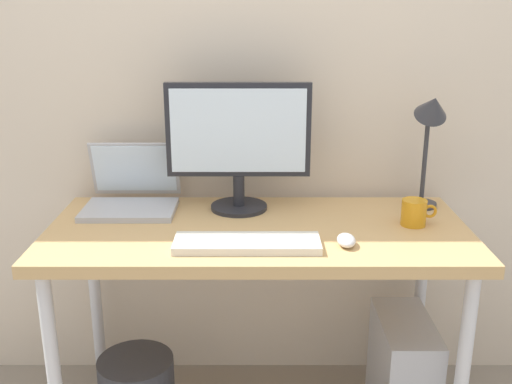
{
  "coord_description": "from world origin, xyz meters",
  "views": [
    {
      "loc": [
        -0.01,
        -1.83,
        1.46
      ],
      "look_at": [
        0.0,
        0.0,
        0.88
      ],
      "focal_mm": 41.98,
      "sensor_mm": 36.0,
      "label": 1
    }
  ],
  "objects_px": {
    "laptop": "(130,192)",
    "desk_lamp": "(428,125)",
    "keyboard": "(245,243)",
    "computer_tower": "(400,374)",
    "desk": "(256,247)",
    "monitor": "(236,139)",
    "mouse": "(344,240)",
    "coffee_mug": "(412,212)"
  },
  "relations": [
    {
      "from": "keyboard",
      "to": "monitor",
      "type": "bearing_deg",
      "value": 95.52
    },
    {
      "from": "desk_lamp",
      "to": "keyboard",
      "type": "height_order",
      "value": "desk_lamp"
    },
    {
      "from": "monitor",
      "to": "laptop",
      "type": "xyz_separation_m",
      "value": [
        -0.38,
        0.02,
        -0.2
      ]
    },
    {
      "from": "monitor",
      "to": "laptop",
      "type": "bearing_deg",
      "value": 177.05
    },
    {
      "from": "desk_lamp",
      "to": "mouse",
      "type": "relative_size",
      "value": 4.8
    },
    {
      "from": "desk_lamp",
      "to": "mouse",
      "type": "distance_m",
      "value": 0.55
    },
    {
      "from": "desk",
      "to": "laptop",
      "type": "relative_size",
      "value": 4.31
    },
    {
      "from": "desk_lamp",
      "to": "monitor",
      "type": "bearing_deg",
      "value": -179.96
    },
    {
      "from": "desk",
      "to": "coffee_mug",
      "type": "height_order",
      "value": "coffee_mug"
    },
    {
      "from": "coffee_mug",
      "to": "laptop",
      "type": "bearing_deg",
      "value": 169.39
    },
    {
      "from": "mouse",
      "to": "coffee_mug",
      "type": "height_order",
      "value": "coffee_mug"
    },
    {
      "from": "desk",
      "to": "computer_tower",
      "type": "bearing_deg",
      "value": -2.51
    },
    {
      "from": "monitor",
      "to": "laptop",
      "type": "height_order",
      "value": "monitor"
    },
    {
      "from": "desk_lamp",
      "to": "laptop",
      "type": "bearing_deg",
      "value": 178.94
    },
    {
      "from": "monitor",
      "to": "desk_lamp",
      "type": "bearing_deg",
      "value": 0.04
    },
    {
      "from": "monitor",
      "to": "keyboard",
      "type": "height_order",
      "value": "monitor"
    },
    {
      "from": "keyboard",
      "to": "desk_lamp",
      "type": "bearing_deg",
      "value": 29.25
    },
    {
      "from": "laptop",
      "to": "coffee_mug",
      "type": "height_order",
      "value": "laptop"
    },
    {
      "from": "computer_tower",
      "to": "desk_lamp",
      "type": "bearing_deg",
      "value": 68.29
    },
    {
      "from": "laptop",
      "to": "monitor",
      "type": "bearing_deg",
      "value": -2.95
    },
    {
      "from": "desk_lamp",
      "to": "keyboard",
      "type": "xyz_separation_m",
      "value": [
        -0.62,
        -0.35,
        -0.29
      ]
    },
    {
      "from": "keyboard",
      "to": "laptop",
      "type": "bearing_deg",
      "value": 138.51
    },
    {
      "from": "desk_lamp",
      "to": "computer_tower",
      "type": "relative_size",
      "value": 1.03
    },
    {
      "from": "keyboard",
      "to": "computer_tower",
      "type": "relative_size",
      "value": 1.05
    },
    {
      "from": "keyboard",
      "to": "computer_tower",
      "type": "xyz_separation_m",
      "value": [
        0.54,
        0.15,
        -0.56
      ]
    },
    {
      "from": "laptop",
      "to": "keyboard",
      "type": "bearing_deg",
      "value": -41.49
    },
    {
      "from": "mouse",
      "to": "coffee_mug",
      "type": "relative_size",
      "value": 0.77
    },
    {
      "from": "keyboard",
      "to": "coffee_mug",
      "type": "height_order",
      "value": "coffee_mug"
    },
    {
      "from": "laptop",
      "to": "coffee_mug",
      "type": "distance_m",
      "value": 0.98
    },
    {
      "from": "desk",
      "to": "monitor",
      "type": "relative_size",
      "value": 2.77
    },
    {
      "from": "mouse",
      "to": "coffee_mug",
      "type": "xyz_separation_m",
      "value": [
        0.25,
        0.17,
        0.03
      ]
    },
    {
      "from": "laptop",
      "to": "computer_tower",
      "type": "bearing_deg",
      "value": -12.92
    },
    {
      "from": "mouse",
      "to": "computer_tower",
      "type": "distance_m",
      "value": 0.63
    },
    {
      "from": "coffee_mug",
      "to": "keyboard",
      "type": "bearing_deg",
      "value": -161.11
    },
    {
      "from": "monitor",
      "to": "mouse",
      "type": "relative_size",
      "value": 5.52
    },
    {
      "from": "mouse",
      "to": "coffee_mug",
      "type": "bearing_deg",
      "value": 35.2
    },
    {
      "from": "keyboard",
      "to": "coffee_mug",
      "type": "bearing_deg",
      "value": 18.89
    },
    {
      "from": "desk",
      "to": "laptop",
      "type": "height_order",
      "value": "laptop"
    },
    {
      "from": "laptop",
      "to": "desk_lamp",
      "type": "relative_size",
      "value": 0.74
    },
    {
      "from": "desk_lamp",
      "to": "mouse",
      "type": "bearing_deg",
      "value": -133.85
    },
    {
      "from": "coffee_mug",
      "to": "monitor",
      "type": "bearing_deg",
      "value": 164.54
    },
    {
      "from": "desk",
      "to": "keyboard",
      "type": "xyz_separation_m",
      "value": [
        -0.03,
        -0.17,
        0.09
      ]
    }
  ]
}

